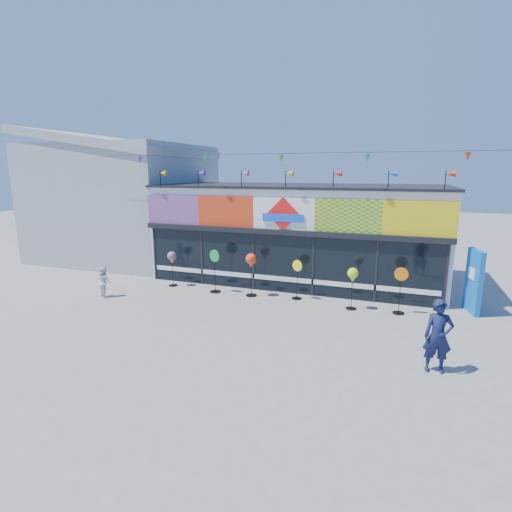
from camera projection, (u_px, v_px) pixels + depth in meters
The scene contains 12 objects.
ground at pixel (252, 322), 12.62m from camera, with size 80.00×80.00×0.00m, color slate.
kite_shop at pixel (299, 232), 17.66m from camera, with size 16.00×5.70×5.31m.
neighbour_building at pixel (125, 199), 21.71m from camera, with size 8.18×7.20×6.87m.
blue_sign at pixel (474, 281), 13.32m from camera, with size 0.40×1.09×2.15m.
spinner_0 at pixel (172, 258), 16.39m from camera, with size 0.37×0.37×1.45m.
spinner_1 at pixel (215, 270), 15.59m from camera, with size 0.47×0.43×1.70m.
spinner_2 at pixel (251, 262), 15.03m from camera, with size 0.42×0.42×1.66m.
spinner_3 at pixel (297, 279), 14.78m from camera, with size 0.40×0.38×1.48m.
spinner_4 at pixel (353, 276), 13.60m from camera, with size 0.37×0.37×1.47m.
spinner_5 at pixel (400, 289), 13.24m from camera, with size 0.44×0.40×1.58m.
adult_man at pixel (438, 336), 9.35m from camera, with size 0.65×0.43×1.78m, color #13193B.
child at pixel (104, 282), 15.14m from camera, with size 0.56×0.32×1.15m, color silver.
Camera 1 is at (4.16, -11.15, 4.70)m, focal length 28.00 mm.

